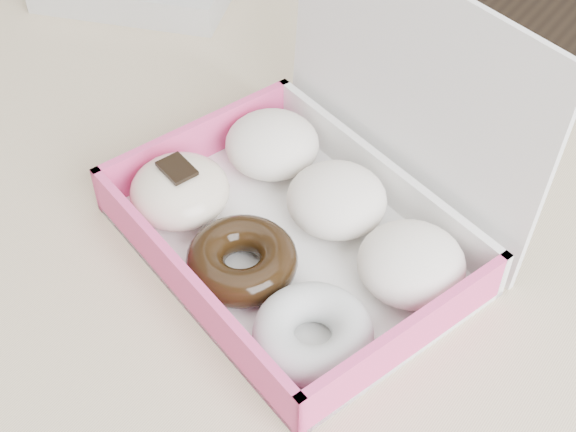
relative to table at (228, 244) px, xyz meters
The scene contains 2 objects.
table is the anchor object (origin of this frame).
donut_box 0.16m from the table, ahead, with size 0.40×0.36×0.24m.
Camera 1 is at (0.41, -0.45, 1.34)m, focal length 50.00 mm.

